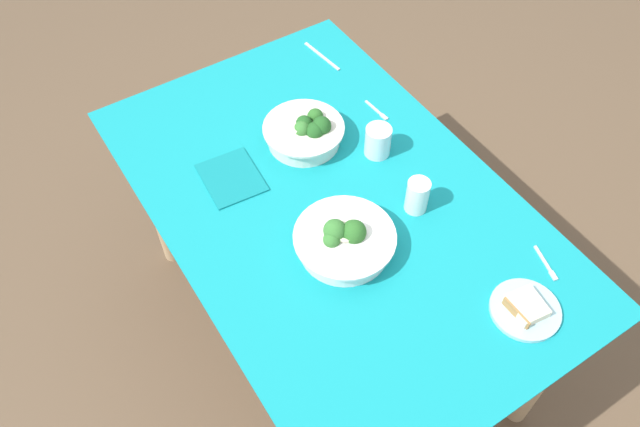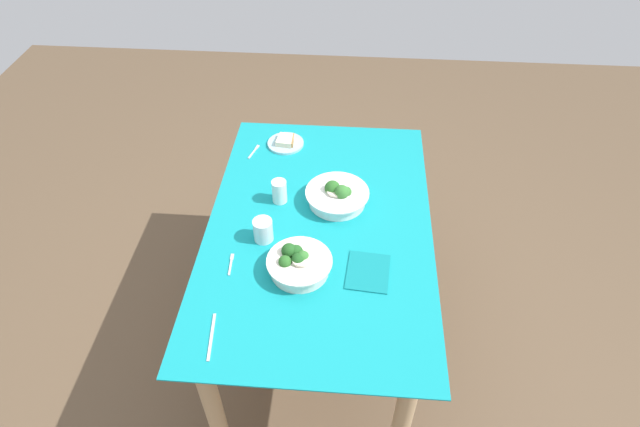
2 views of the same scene
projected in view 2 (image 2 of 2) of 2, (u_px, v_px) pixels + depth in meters
The scene contains 11 objects.
ground_plane at pixel (319, 330), 2.66m from camera, with size 6.00×6.00×0.00m, color brown.
dining_table at pixel (319, 245), 2.22m from camera, with size 1.45×0.92×0.75m.
broccoli_bowl_far at pixel (298, 263), 1.94m from camera, with size 0.25×0.25×0.10m.
broccoli_bowl_near at pixel (337, 196), 2.22m from camera, with size 0.27×0.27×0.11m.
bread_side_plate at pixel (286, 142), 2.54m from camera, with size 0.18×0.18×0.04m.
water_glass_center at pixel (279, 191), 2.22m from camera, with size 0.06×0.06×0.10m, color silver.
water_glass_side at pixel (263, 230), 2.05m from camera, with size 0.08×0.08×0.10m, color silver.
fork_by_far_bowl at pixel (231, 263), 1.99m from camera, with size 0.11×0.02×0.00m.
fork_by_near_bowl at pixel (254, 151), 2.51m from camera, with size 0.11×0.04×0.00m.
table_knife_left at pixel (212, 337), 1.75m from camera, with size 0.19×0.01×0.00m, color #B7B7BC.
napkin_folded_upper at pixel (368, 272), 1.96m from camera, with size 0.19×0.16×0.01m, color #0F777D.
Camera 2 is at (-1.51, -0.12, 2.27)m, focal length 29.20 mm.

